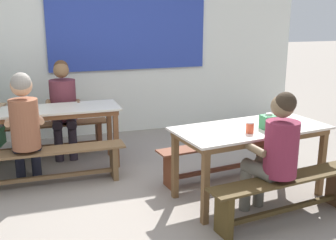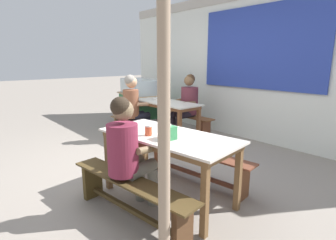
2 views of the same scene
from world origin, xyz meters
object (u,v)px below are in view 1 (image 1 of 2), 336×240
Objects in this scene: condiment_jar at (250,127)px; tissue_box at (268,122)px; bench_far_front at (52,161)px; soup_bowl at (29,108)px; bench_far_back at (48,134)px; person_center_facing at (63,103)px; dining_table_far at (47,115)px; person_near_front at (275,149)px; person_left_back_turned at (25,123)px; dining_table_near at (250,135)px; bench_near_back at (219,156)px; bench_near_front at (285,193)px.

tissue_box is at bearing 15.79° from condiment_jar.
bench_far_front is 10.45× the size of soup_bowl.
person_center_facing is (0.23, -0.06, 0.44)m from bench_far_back.
dining_table_far is 15.50× the size of condiment_jar.
person_center_facing is at bearing 123.96° from person_near_front.
person_near_front is at bearing -34.91° from person_left_back_turned.
person_center_facing is at bearing 130.57° from dining_table_near.
bench_far_back and bench_near_back have the same top height.
bench_near_back is at bearing -26.87° from dining_table_far.
dining_table_near reaches higher than bench_near_front.
condiment_jar is (-0.05, -0.73, 0.55)m from bench_near_back.
tissue_box reaches higher than dining_table_far.
person_left_back_turned is (-2.16, 1.51, 0.04)m from person_near_front.
dining_table_near is 2.63m from person_center_facing.
tissue_box is at bearing 82.37° from bench_near_front.
tissue_box is at bearing -26.93° from bench_far_front.
tissue_box is (2.32, -1.12, 0.10)m from person_left_back_turned.
bench_near_front is at bearing -55.10° from person_center_facing.
dining_table_far is 0.55m from person_center_facing.
tissue_box is 2.80m from soup_bowl.
bench_far_front is 2.21m from condiment_jar.
dining_table_near is 2.86m from bench_far_back.
condiment_jar reaches higher than bench_far_front.
condiment_jar is at bearing -93.52° from bench_near_back.
tissue_box is (2.07, -1.05, 0.55)m from bench_far_front.
bench_near_front is 2.78m from person_left_back_turned.
tissue_box reaches higher than soup_bowl.
condiment_jar is at bearing -40.18° from soup_bowl.
condiment_jar reaches higher than bench_near_front.
person_left_back_turned reaches higher than bench_far_back.
soup_bowl is at bearing 139.82° from condiment_jar.
condiment_jar is (-0.25, -0.07, -0.02)m from tissue_box.
person_center_facing is 0.99× the size of person_left_back_turned.
dining_table_far is 1.35× the size of person_left_back_turned.
tissue_box reaches higher than bench_far_front.
person_near_front reaches higher than dining_table_near.
person_center_facing reaches higher than condiment_jar.
dining_table_near is 0.25m from condiment_jar.
dining_table_far is at bearing 133.68° from person_near_front.
person_center_facing is 1.04× the size of person_near_front.
dining_table_near is 1.06× the size of bench_near_back.
dining_table_far is at bearing 137.32° from condiment_jar.
soup_bowl is at bearing 136.14° from person_near_front.
person_near_front is at bearing -36.98° from bench_far_front.
dining_table_far is 2.63m from tissue_box.
bench_far_front is 1.06× the size of bench_near_back.
soup_bowl is (-0.20, -0.53, 0.50)m from bench_far_back.
dining_table_far is 2.45m from dining_table_near.
condiment_jar is at bearing 116.42° from bench_near_front.
person_center_facing is (0.23, 0.50, 0.04)m from dining_table_far.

